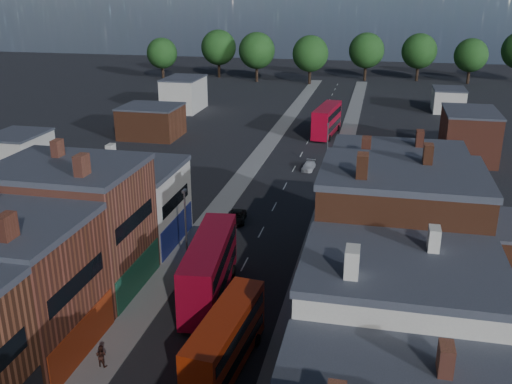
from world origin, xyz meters
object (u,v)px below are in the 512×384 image
at_px(car_3, 309,166).
at_px(ped_1, 101,356).
at_px(bus_1, 226,340).
at_px(car_2, 237,217).
at_px(bus_0, 209,267).
at_px(bus_2, 327,120).

xyz_separation_m(car_3, ped_1, (-8.48, -49.91, 0.38)).
bearing_deg(ped_1, bus_1, -162.67).
height_order(car_2, ped_1, ped_1).
bearing_deg(car_3, car_2, -100.55).
relative_size(bus_1, car_3, 2.67).
bearing_deg(bus_0, ped_1, -119.12).
height_order(bus_1, bus_2, bus_2).
relative_size(bus_1, ped_1, 6.41).
relative_size(bus_0, ped_1, 7.61).
bearing_deg(car_3, ped_1, -95.73).
height_order(bus_2, car_2, bus_2).
bearing_deg(bus_0, car_3, 78.64).
xyz_separation_m(bus_0, car_2, (-1.88, 17.12, -2.36)).
height_order(bus_0, bus_2, bus_2).
xyz_separation_m(bus_0, car_3, (3.71, 38.80, -2.35)).
xyz_separation_m(bus_2, car_2, (-6.07, -43.11, -2.36)).
distance_m(bus_0, car_2, 17.39).
height_order(bus_0, ped_1, bus_0).
relative_size(bus_1, car_2, 2.58).
distance_m(bus_0, car_3, 39.05).
bearing_deg(bus_1, car_3, 95.93).
bearing_deg(bus_2, car_3, -84.81).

